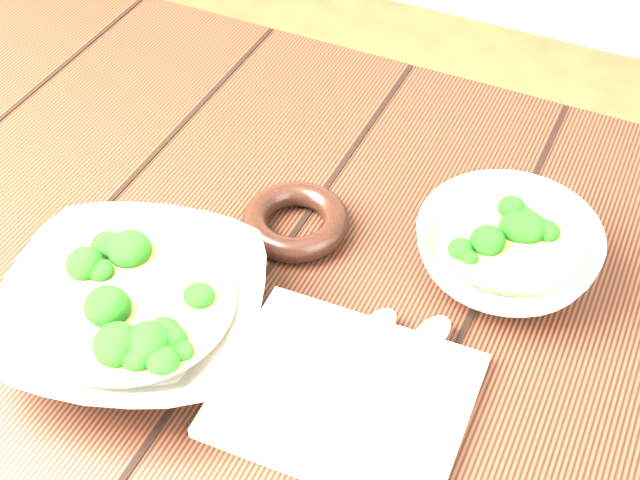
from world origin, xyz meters
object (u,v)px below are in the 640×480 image
Objects in this scene: table at (287,355)px; napkin at (345,395)px; trivet at (295,221)px; soup_bowl_front at (134,311)px; soup_bowl_back at (507,249)px.

napkin is at bearing -42.50° from table.
trivet is 0.52× the size of napkin.
table is 4.15× the size of soup_bowl_front.
napkin is at bearing -52.18° from trivet.
soup_bowl_front reaches higher than napkin.
soup_bowl_front is 1.30× the size of soup_bowl_back.
table is 0.20m from napkin.
table is 5.38× the size of soup_bowl_back.
soup_bowl_back is 2.02× the size of trivet.
trivet is at bearing 68.67° from soup_bowl_front.
trivet is (-0.02, 0.07, 0.13)m from table.
napkin is (0.13, -0.17, -0.01)m from trivet.
table is 5.66× the size of napkin.
trivet reaches higher than table.
soup_bowl_back reaches higher than table.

